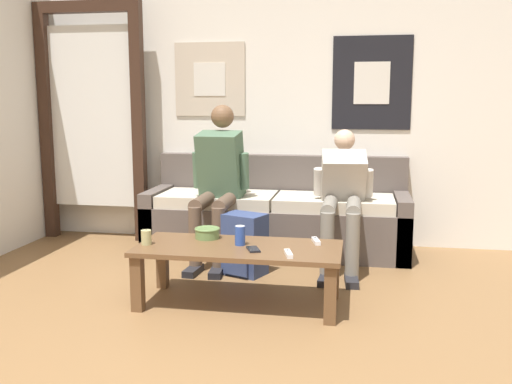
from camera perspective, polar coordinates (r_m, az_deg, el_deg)
The scene contains 13 objects.
wall_back at distance 5.16m, azimuth 2.38°, elevation 9.09°, with size 10.00×0.07×2.55m.
door_frame at distance 5.46m, azimuth -16.11°, elevation 7.93°, with size 1.00×0.10×2.15m.
couch at distance 4.91m, azimuth 2.07°, elevation -2.61°, with size 2.21×0.72×0.80m.
coffee_table at distance 3.61m, azimuth -1.74°, elevation -6.35°, with size 1.28×0.56×0.38m.
person_seated_adult at distance 4.56m, azimuth -3.85°, elevation 1.42°, with size 0.47×0.83×1.25m.
person_seated_teen at distance 4.43m, azimuth 8.63°, elevation -0.11°, with size 0.47×0.95×1.05m.
backpack at distance 4.24m, azimuth -1.22°, elevation -5.39°, with size 0.35×0.31×0.46m.
ceramic_bowl at distance 3.79m, azimuth -4.90°, elevation -4.05°, with size 0.17×0.17×0.07m.
pillar_candle at distance 3.69m, azimuth -10.91°, elevation -4.48°, with size 0.06×0.06×0.11m.
drink_can_blue at distance 3.60m, azimuth -1.61°, elevation -4.37°, with size 0.07×0.07×0.12m.
game_controller_near_left at distance 3.69m, azimuth 6.02°, elevation -4.89°, with size 0.07×0.15×0.03m.
game_controller_near_right at distance 3.38m, azimuth 3.26°, elevation -6.18°, with size 0.07×0.15×0.03m.
cell_phone at distance 3.50m, azimuth -0.28°, elevation -5.74°, with size 0.11×0.15×0.01m.
Camera 1 is at (0.71, -2.13, 1.29)m, focal length 40.00 mm.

